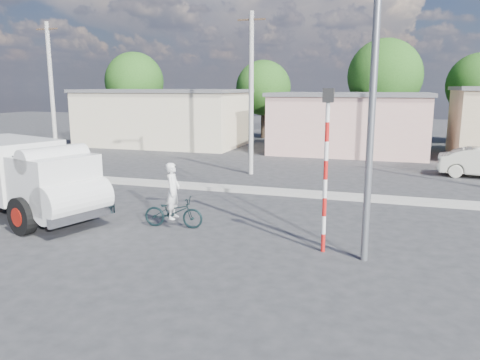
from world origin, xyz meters
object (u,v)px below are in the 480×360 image
(truck, at_px, (26,176))
(traffic_pole, at_px, (326,157))
(streetlight, at_px, (367,63))
(cyclist, at_px, (173,200))
(bicycle, at_px, (174,212))

(truck, relative_size, traffic_pole, 1.55)
(streetlight, bearing_deg, truck, 177.13)
(truck, relative_size, cyclist, 3.79)
(bicycle, bearing_deg, streetlight, -107.59)
(cyclist, bearing_deg, truck, 89.05)
(truck, bearing_deg, streetlight, 15.49)
(traffic_pole, bearing_deg, cyclist, 170.73)
(cyclist, relative_size, traffic_pole, 0.41)
(bicycle, xyz_separation_m, cyclist, (0.00, 0.00, 0.39))
(truck, xyz_separation_m, cyclist, (5.18, 0.54, -0.56))
(truck, relative_size, streetlight, 0.75)
(cyclist, xyz_separation_m, traffic_pole, (4.84, -0.79, 1.70))
(streetlight, bearing_deg, cyclist, 169.32)
(truck, distance_m, bicycle, 5.30)
(traffic_pole, xyz_separation_m, streetlight, (0.94, -0.30, 2.37))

